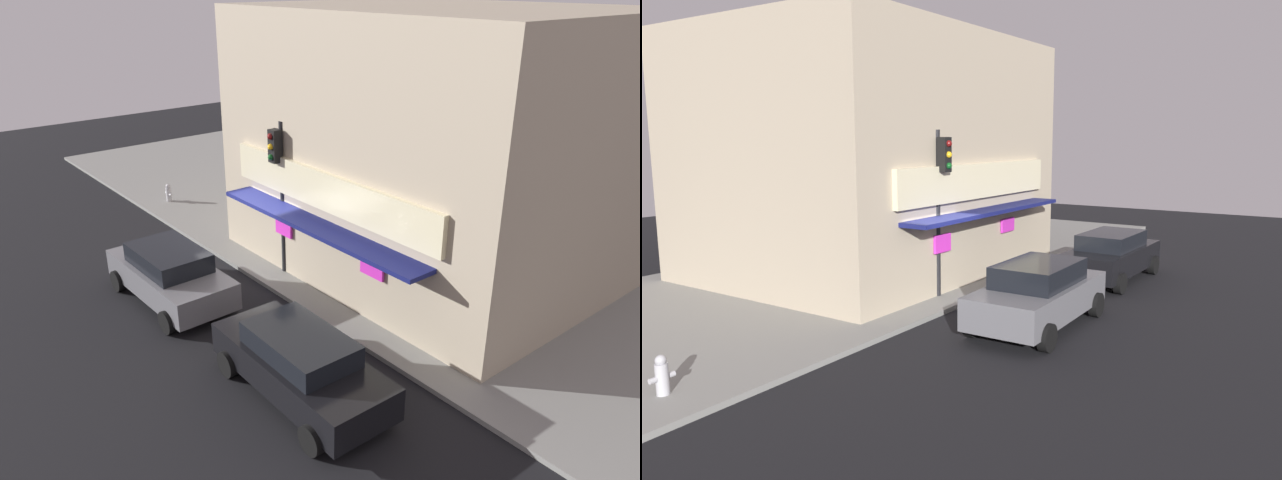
% 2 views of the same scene
% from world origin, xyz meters
% --- Properties ---
extents(ground_plane, '(51.80, 51.80, 0.00)m').
position_xyz_m(ground_plane, '(0.00, 0.00, 0.00)').
color(ground_plane, black).
extents(sidewalk, '(34.53, 10.45, 0.13)m').
position_xyz_m(sidewalk, '(0.00, 5.23, 0.06)').
color(sidewalk, gray).
rests_on(sidewalk, ground_plane).
extents(corner_building, '(10.78, 9.31, 7.70)m').
position_xyz_m(corner_building, '(2.49, 5.18, 3.98)').
color(corner_building, tan).
rests_on(corner_building, sidewalk).
extents(traffic_light, '(0.32, 0.58, 4.68)m').
position_xyz_m(traffic_light, '(0.37, 0.89, 3.14)').
color(traffic_light, black).
rests_on(traffic_light, sidewalk).
extents(fire_hydrant, '(0.46, 0.22, 0.73)m').
position_xyz_m(fire_hydrant, '(-7.81, 1.13, 0.48)').
color(fire_hydrant, '#B2B2B7').
rests_on(fire_hydrant, sidewalk).
extents(trash_can, '(0.49, 0.49, 0.80)m').
position_xyz_m(trash_can, '(6.51, 2.12, 0.53)').
color(trash_can, '#2D2D2D').
rests_on(trash_can, sidewalk).
extents(pedestrian, '(0.57, 0.43, 1.67)m').
position_xyz_m(pedestrian, '(2.85, 1.78, 1.04)').
color(pedestrian, black).
rests_on(pedestrian, sidewalk).
extents(parked_car_black, '(4.63, 2.13, 1.57)m').
position_xyz_m(parked_car_black, '(5.48, -2.29, 0.82)').
color(parked_car_black, black).
rests_on(parked_car_black, ground_plane).
extents(parked_car_grey, '(4.45, 2.17, 1.61)m').
position_xyz_m(parked_car_grey, '(-0.31, -2.49, 0.83)').
color(parked_car_grey, slate).
rests_on(parked_car_grey, ground_plane).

